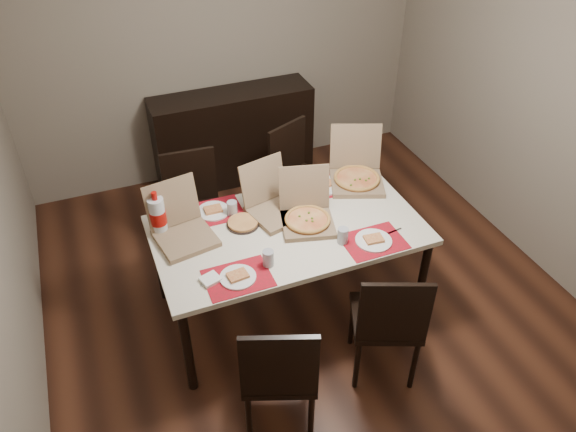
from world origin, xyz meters
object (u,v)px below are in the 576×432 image
object	(u,v)px
sideboard	(234,137)
chair_far_right	(297,173)
dining_table	(288,235)
dip_bowl	(298,208)
chair_near_left	(279,371)
pizza_box_center	(307,216)
chair_near_right	(388,320)
soda_bottle	(158,216)
chair_far_left	(194,204)

from	to	relation	value
sideboard	chair_far_right	size ratio (longest dim) A/B	1.61
dining_table	dip_bowl	distance (m)	0.23
chair_near_left	pizza_box_center	distance (m)	1.10
sideboard	pizza_box_center	bearing A→B (deg)	-90.95
chair_near_right	soda_bottle	bearing A→B (deg)	137.46
sideboard	chair_far_right	xyz separation A→B (m)	(0.29, -0.90, 0.06)
chair_near_left	pizza_box_center	size ratio (longest dim) A/B	2.03
soda_bottle	dip_bowl	bearing A→B (deg)	-6.23
chair_far_right	chair_far_left	bearing A→B (deg)	-172.33
pizza_box_center	soda_bottle	bearing A→B (deg)	164.92
sideboard	chair_far_right	distance (m)	0.94
sideboard	dip_bowl	distance (m)	1.71
dining_table	soda_bottle	xyz separation A→B (m)	(-0.81, 0.27, 0.20)
chair_near_left	sideboard	bearing A→B (deg)	78.00
sideboard	dip_bowl	xyz separation A→B (m)	(-0.03, -1.68, 0.31)
pizza_box_center	dip_bowl	xyz separation A→B (m)	(-0.00, 0.15, -0.04)
dining_table	chair_near_right	distance (m)	0.88
chair_near_right	chair_far_right	size ratio (longest dim) A/B	1.00
dining_table	chair_far_left	world-z (taller)	chair_far_left
dining_table	chair_far_left	bearing A→B (deg)	119.39
dining_table	soda_bottle	distance (m)	0.87
dining_table	chair_far_left	xyz separation A→B (m)	(-0.46, 0.82, -0.17)
sideboard	pizza_box_center	world-z (taller)	pizza_box_center
sideboard	dining_table	world-z (taller)	sideboard
pizza_box_center	soda_bottle	world-z (taller)	pizza_box_center
chair_near_left	chair_far_left	size ratio (longest dim) A/B	1.00
sideboard	chair_far_left	xyz separation A→B (m)	(-0.64, -1.02, 0.06)
chair_far_right	soda_bottle	world-z (taller)	soda_bottle
chair_far_right	dip_bowl	bearing A→B (deg)	-111.98
chair_near_left	dip_bowl	distance (m)	1.22
chair_near_right	dip_bowl	xyz separation A→B (m)	(-0.20, 0.96, 0.25)
dining_table	chair_near_left	bearing A→B (deg)	-114.58
pizza_box_center	soda_bottle	size ratio (longest dim) A/B	1.41
sideboard	chair_near_left	xyz separation A→B (m)	(-0.58, -2.74, 0.06)
chair_far_left	pizza_box_center	world-z (taller)	pizza_box_center
sideboard	chair_near_right	world-z (taller)	chair_near_right
sideboard	chair_far_right	world-z (taller)	chair_far_right
dining_table	chair_near_left	world-z (taller)	chair_near_left
pizza_box_center	chair_near_left	bearing A→B (deg)	-121.34
chair_near_right	pizza_box_center	xyz separation A→B (m)	(-0.20, 0.80, 0.29)
pizza_box_center	dip_bowl	size ratio (longest dim) A/B	4.47
dining_table	chair_far_right	xyz separation A→B (m)	(0.46, 0.95, -0.17)
chair_far_right	chair_near_left	bearing A→B (deg)	-115.23
chair_far_right	dip_bowl	world-z (taller)	chair_far_right
chair_near_right	soda_bottle	size ratio (longest dim) A/B	2.85
sideboard	chair_near_right	distance (m)	2.64
pizza_box_center	sideboard	bearing A→B (deg)	89.05
chair_near_left	pizza_box_center	world-z (taller)	pizza_box_center
sideboard	dining_table	xyz separation A→B (m)	(-0.17, -1.84, 0.23)
chair_far_left	sideboard	bearing A→B (deg)	58.11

